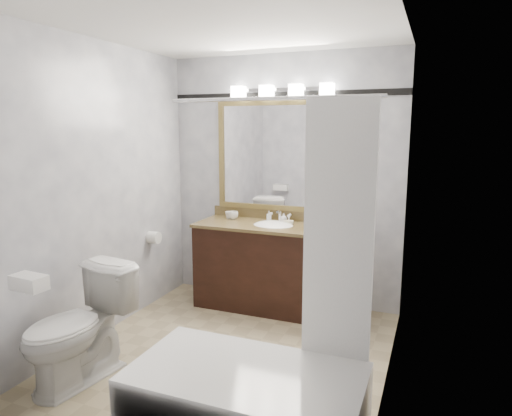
% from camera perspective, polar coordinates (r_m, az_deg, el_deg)
% --- Properties ---
extents(room, '(2.42, 2.62, 2.52)m').
position_cam_1_polar(room, '(3.44, -3.47, 1.07)').
color(room, tan).
rests_on(room, ground).
extents(vanity, '(1.53, 0.58, 0.97)m').
position_cam_1_polar(vanity, '(4.54, 2.14, -7.15)').
color(vanity, black).
rests_on(vanity, ground).
extents(mirror, '(1.40, 0.04, 1.10)m').
position_cam_1_polar(mirror, '(4.60, 3.34, 6.48)').
color(mirror, olive).
rests_on(mirror, room).
extents(vanity_light_bar, '(1.02, 0.14, 0.12)m').
position_cam_1_polar(vanity_light_bar, '(4.55, 3.20, 14.42)').
color(vanity_light_bar, silver).
rests_on(vanity_light_bar, room).
extents(accent_stripe, '(2.40, 0.01, 0.06)m').
position_cam_1_polar(accent_stripe, '(4.61, 3.46, 13.94)').
color(accent_stripe, black).
rests_on(accent_stripe, room).
extents(bathtub, '(1.30, 0.75, 1.96)m').
position_cam_1_polar(bathtub, '(2.79, -0.60, -22.57)').
color(bathtub, white).
rests_on(bathtub, ground).
extents(tp_roll, '(0.11, 0.12, 0.12)m').
position_cam_1_polar(tp_roll, '(4.68, -12.64, -3.62)').
color(tp_roll, white).
rests_on(tp_roll, room).
extents(toilet, '(0.57, 0.86, 0.81)m').
position_cam_1_polar(toilet, '(3.53, -21.41, -13.75)').
color(toilet, white).
rests_on(toilet, ground).
extents(tissue_box, '(0.23, 0.14, 0.09)m').
position_cam_1_polar(tissue_box, '(3.14, -26.51, -8.32)').
color(tissue_box, white).
rests_on(tissue_box, toilet).
extents(coffee_maker, '(0.18, 0.23, 0.34)m').
position_cam_1_polar(coffee_maker, '(4.21, 9.05, -0.45)').
color(coffee_maker, black).
rests_on(coffee_maker, vanity).
extents(cup_left, '(0.12, 0.12, 0.08)m').
position_cam_1_polar(cup_left, '(4.72, -2.86, -0.90)').
color(cup_left, white).
rests_on(cup_left, vanity).
extents(cup_right, '(0.10, 0.10, 0.07)m').
position_cam_1_polar(cup_right, '(4.75, -3.40, -0.88)').
color(cup_right, white).
rests_on(cup_right, vanity).
extents(soap_bottle_a, '(0.06, 0.06, 0.10)m').
position_cam_1_polar(soap_bottle_a, '(4.61, 1.63, -1.00)').
color(soap_bottle_a, white).
rests_on(soap_bottle_a, vanity).
extents(soap_bottle_b, '(0.08, 0.08, 0.08)m').
position_cam_1_polar(soap_bottle_b, '(4.59, 3.47, -1.18)').
color(soap_bottle_b, white).
rests_on(soap_bottle_b, vanity).
extents(soap_bar, '(0.10, 0.08, 0.03)m').
position_cam_1_polar(soap_bar, '(4.51, 4.10, -1.76)').
color(soap_bar, beige).
rests_on(soap_bar, vanity).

